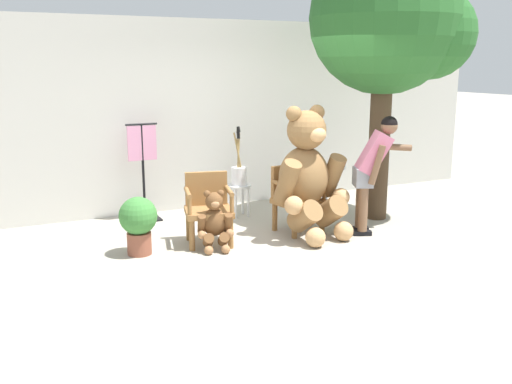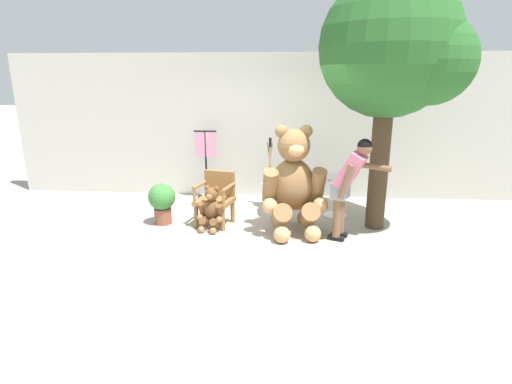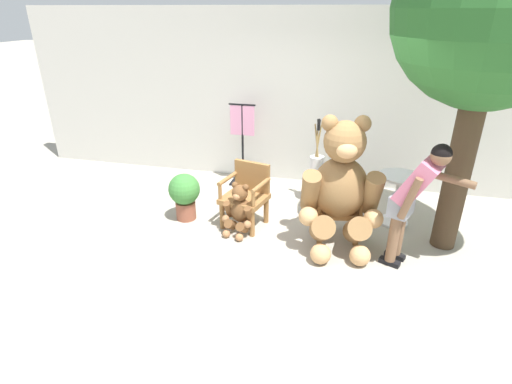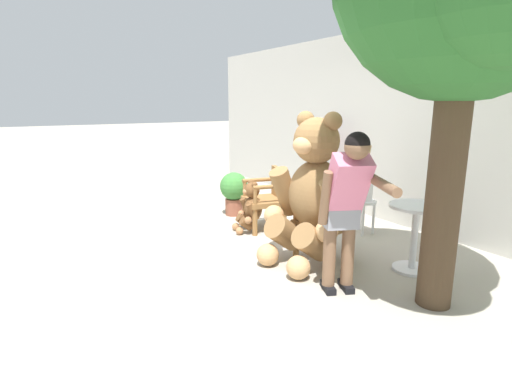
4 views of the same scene
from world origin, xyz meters
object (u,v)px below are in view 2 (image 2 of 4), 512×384
object	(u,v)px
wooden_chair_right	(291,198)
clothing_display_stand	(206,163)
brush_bucket	(270,174)
teddy_bear_large	(294,181)
white_stool	(270,188)
round_side_table	(337,192)
patio_tree	(396,51)
potted_plant	(162,201)
wooden_chair_left	(216,197)
person_visitor	(349,181)
teddy_bear_small	(212,208)

from	to	relation	value
wooden_chair_right	clothing_display_stand	world-z (taller)	clothing_display_stand
brush_bucket	clothing_display_stand	size ratio (longest dim) A/B	0.62
teddy_bear_large	white_stool	distance (m)	1.39
wooden_chair_right	round_side_table	distance (m)	0.93
round_side_table	wooden_chair_right	bearing A→B (deg)	-147.07
brush_bucket	patio_tree	distance (m)	2.92
wooden_chair_right	round_side_table	world-z (taller)	wooden_chair_right
clothing_display_stand	patio_tree	bearing A→B (deg)	-24.30
white_stool	round_side_table	xyz separation A→B (m)	(1.16, -0.47, 0.09)
teddy_bear_large	potted_plant	size ratio (longest dim) A/B	2.44
white_stool	patio_tree	bearing A→B (deg)	-28.39
wooden_chair_right	brush_bucket	distance (m)	1.06
brush_bucket	clothing_display_stand	xyz separation A→B (m)	(-1.28, 0.42, 0.09)
potted_plant	wooden_chair_left	bearing A→B (deg)	4.23
wooden_chair_right	brush_bucket	size ratio (longest dim) A/B	1.02
round_side_table	patio_tree	xyz separation A→B (m)	(0.66, -0.51, 2.24)
patio_tree	white_stool	bearing A→B (deg)	151.61
person_visitor	teddy_bear_small	bearing A→B (deg)	172.91
patio_tree	clothing_display_stand	size ratio (longest dim) A/B	2.76
patio_tree	clothing_display_stand	world-z (taller)	patio_tree
person_visitor	potted_plant	world-z (taller)	person_visitor
wooden_chair_right	white_stool	xyz separation A→B (m)	(-0.38, 0.98, -0.11)
patio_tree	teddy_bear_small	bearing A→B (deg)	-174.17
person_visitor	potted_plant	distance (m)	3.00
teddy_bear_large	round_side_table	world-z (taller)	teddy_bear_large
wooden_chair_right	person_visitor	size ratio (longest dim) A/B	0.56
teddy_bear_large	round_side_table	xyz separation A→B (m)	(0.76, 0.78, -0.37)
wooden_chair_right	teddy_bear_small	xyz separation A→B (m)	(-1.25, -0.28, -0.11)
wooden_chair_left	teddy_bear_large	size ratio (longest dim) A/B	0.52
teddy_bear_large	brush_bucket	world-z (taller)	teddy_bear_large
round_side_table	clothing_display_stand	distance (m)	2.61
teddy_bear_small	clothing_display_stand	distance (m)	1.76
potted_plant	wooden_chair_right	bearing A→B (deg)	1.80
wooden_chair_left	person_visitor	size ratio (longest dim) A/B	0.56
white_stool	clothing_display_stand	world-z (taller)	clothing_display_stand
wooden_chair_left	teddy_bear_small	world-z (taller)	wooden_chair_left
teddy_bear_large	patio_tree	world-z (taller)	patio_tree
wooden_chair_left	round_side_table	distance (m)	2.07
person_visitor	round_side_table	distance (m)	1.14
teddy_bear_small	wooden_chair_left	bearing A→B (deg)	85.04
teddy_bear_small	white_stool	size ratio (longest dim) A/B	1.56
brush_bucket	white_stool	bearing A→B (deg)	27.43
person_visitor	round_side_table	world-z (taller)	person_visitor
teddy_bear_large	white_stool	bearing A→B (deg)	107.89
wooden_chair_right	round_side_table	xyz separation A→B (m)	(0.78, 0.51, -0.01)
teddy_bear_large	person_visitor	world-z (taller)	teddy_bear_large
teddy_bear_small	potted_plant	bearing A→B (deg)	166.09
teddy_bear_large	white_stool	xyz separation A→B (m)	(-0.40, 1.25, -0.46)
white_stool	potted_plant	size ratio (longest dim) A/B	0.68
wooden_chair_right	potted_plant	xyz separation A→B (m)	(-2.11, -0.07, -0.07)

